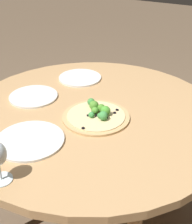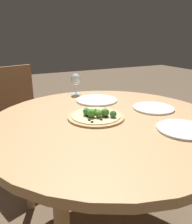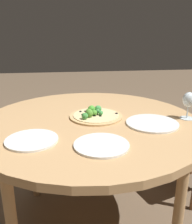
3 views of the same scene
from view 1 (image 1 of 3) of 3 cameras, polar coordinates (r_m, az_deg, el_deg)
ground_plane at (r=1.90m, az=-0.58°, el=-19.11°), size 12.00×12.00×0.00m
dining_table at (r=1.45m, az=-0.72°, el=-1.92°), size 1.21×1.21×0.73m
pizza at (r=1.37m, az=0.12°, el=-0.50°), size 0.30×0.30×0.06m
plate_near at (r=1.74m, az=-2.94°, el=6.28°), size 0.23×0.23×0.01m
plate_far at (r=1.26m, az=-12.00°, el=-5.05°), size 0.27×0.27×0.01m
plate_side at (r=1.57m, az=-11.36°, el=2.83°), size 0.24×0.24×0.01m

